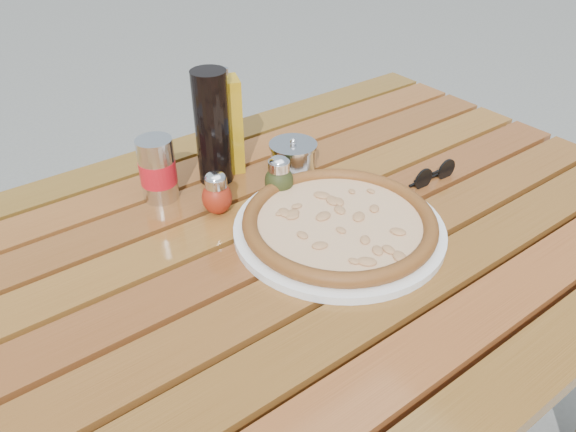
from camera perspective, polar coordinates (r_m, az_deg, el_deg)
table at (r=1.00m, az=0.70°, el=-5.53°), size 1.40×0.90×0.75m
plate at (r=0.96m, az=5.20°, el=-1.32°), size 0.43×0.43×0.01m
pizza at (r=0.95m, az=5.25°, el=-0.55°), size 0.34×0.34×0.03m
pepper_shaker at (r=1.00m, az=-7.26°, el=2.28°), size 0.06×0.06×0.08m
oregano_shaker at (r=1.04m, az=-0.92°, el=3.95°), size 0.07×0.07×0.08m
dark_bottle at (r=1.07m, az=-7.67°, el=8.87°), size 0.09×0.09×0.22m
soda_can at (r=1.05m, az=-13.10°, el=4.59°), size 0.07×0.07×0.12m
olive_oil_cruet at (r=1.11m, az=-6.26°, el=9.17°), size 0.07×0.07×0.21m
parmesan_tin at (r=1.13m, az=0.52°, el=6.06°), size 0.13×0.13×0.07m
sunglasses at (r=1.13m, az=14.60°, el=4.08°), size 0.11×0.03×0.04m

